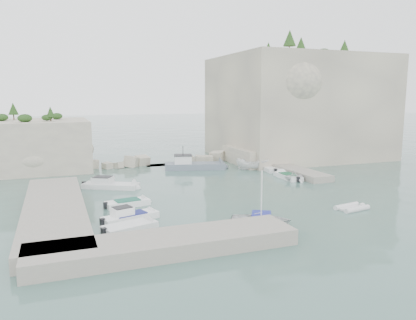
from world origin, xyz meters
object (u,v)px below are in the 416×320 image
object	(u,v)px
inflatable_dinghy	(352,209)
tender_east_a	(295,181)
work_boat	(195,169)
rowboat	(261,224)
tender_east_d	(253,170)
motorboat_d	(130,220)
motorboat_a	(111,188)
motorboat_e	(130,230)
motorboat_c	(128,206)
tender_east_b	(288,178)
tender_east_c	(268,170)

from	to	relation	value
inflatable_dinghy	tender_east_a	bearing A→B (deg)	71.01
work_boat	rowboat	bearing A→B (deg)	-81.88
tender_east_d	work_boat	bearing A→B (deg)	92.07
motorboat_d	rowboat	bearing A→B (deg)	-42.63
motorboat_a	tender_east_d	distance (m)	21.12
work_boat	motorboat_e	bearing A→B (deg)	-104.28
inflatable_dinghy	tender_east_d	bearing A→B (deg)	77.94
motorboat_c	work_boat	xyz separation A→B (m)	(12.57, 16.78, 0.00)
tender_east_b	motorboat_d	bearing A→B (deg)	117.66
motorboat_c	tender_east_b	distance (m)	22.22
tender_east_a	work_boat	xyz separation A→B (m)	(-8.73, 12.54, 0.00)
tender_east_d	work_boat	world-z (taller)	work_boat
motorboat_d	tender_east_b	bearing A→B (deg)	8.99
motorboat_d	tender_east_d	size ratio (longest dim) A/B	1.08
motorboat_e	tender_east_d	size ratio (longest dim) A/B	0.94
tender_east_d	motorboat_d	bearing A→B (deg)	158.38
motorboat_c	inflatable_dinghy	size ratio (longest dim) A/B	1.38
inflatable_dinghy	work_boat	bearing A→B (deg)	94.98
inflatable_dinghy	tender_east_b	xyz separation A→B (m)	(2.22, 14.52, 0.00)
motorboat_c	motorboat_e	bearing A→B (deg)	-108.07
rowboat	tender_east_d	world-z (taller)	tender_east_d
rowboat	inflatable_dinghy	distance (m)	9.95
motorboat_d	tender_east_d	xyz separation A→B (m)	(20.67, 17.88, 0.00)
tender_east_a	tender_east_d	distance (m)	9.03
motorboat_d	inflatable_dinghy	size ratio (longest dim) A/B	1.61
motorboat_c	tender_east_b	size ratio (longest dim) A/B	0.89
tender_east_c	tender_east_d	bearing A→B (deg)	62.01
motorboat_a	inflatable_dinghy	xyz separation A→B (m)	(19.66, -17.00, 0.00)
tender_east_b	tender_east_c	world-z (taller)	same
motorboat_a	tender_east_b	distance (m)	22.02
motorboat_a	tender_east_a	xyz separation A→B (m)	(21.77, -4.17, 0.00)
tender_east_d	rowboat	bearing A→B (deg)	-178.04
tender_east_a	motorboat_e	bearing A→B (deg)	113.48
motorboat_c	inflatable_dinghy	xyz separation A→B (m)	(19.19, -8.60, 0.00)
rowboat	inflatable_dinghy	xyz separation A→B (m)	(9.92, 0.86, 0.00)
tender_east_c	motorboat_e	bearing A→B (deg)	136.12
rowboat	tender_east_b	distance (m)	19.59
motorboat_c	tender_east_d	distance (m)	24.05
inflatable_dinghy	tender_east_a	xyz separation A→B (m)	(2.11, 12.84, 0.00)
work_boat	tender_east_d	bearing A→B (deg)	-10.17
motorboat_c	tender_east_c	distance (m)	24.98
rowboat	tender_east_c	bearing A→B (deg)	-1.00
rowboat	work_boat	size ratio (longest dim) A/B	0.52
motorboat_e	motorboat_c	world-z (taller)	same
motorboat_a	inflatable_dinghy	size ratio (longest dim) A/B	2.14
motorboat_e	work_boat	xyz separation A→B (m)	(13.63, 24.03, 0.00)
tender_east_a	tender_east_b	distance (m)	1.69
inflatable_dinghy	motorboat_e	bearing A→B (deg)	166.56
motorboat_a	tender_east_d	world-z (taller)	tender_east_d
motorboat_d	tender_east_b	distance (m)	24.41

